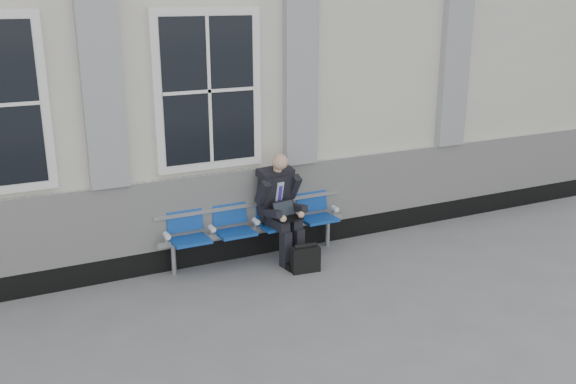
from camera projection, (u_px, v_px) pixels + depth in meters
ground at (229, 315)px, 7.03m from camera, size 70.00×70.00×0.00m
station_building at (139, 76)px, 9.35m from camera, size 14.40×4.40×4.49m
bench at (254, 219)px, 8.37m from camera, size 2.60×0.47×0.91m
businessman at (280, 203)px, 8.32m from camera, size 0.61×0.81×1.43m
briefcase at (305, 259)px, 8.09m from camera, size 0.38×0.19×0.37m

